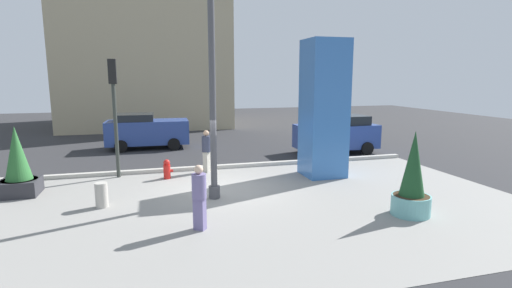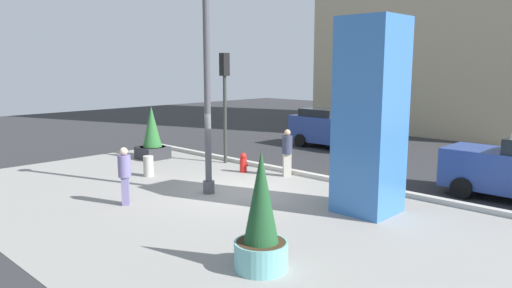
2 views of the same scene
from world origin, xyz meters
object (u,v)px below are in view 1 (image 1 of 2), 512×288
Objects in this scene: traffic_light_corner at (114,99)px; car_far_lane at (337,135)px; potted_plant_near_right at (18,166)px; pedestrian_by_curb at (199,194)px; potted_plant_curbside at (412,182)px; fire_hydrant at (167,169)px; lamp_post at (213,96)px; concrete_bollard at (102,195)px; car_curb_east at (147,131)px; art_pillar_blue at (324,109)px; pedestrian_on_sidewalk at (206,149)px.

car_far_lane is (10.37, 2.19, -2.07)m from traffic_light_corner.
potted_plant_near_right reaches higher than pedestrian_by_curb.
potted_plant_near_right is 0.51× the size of traffic_light_corner.
car_far_lane is (2.23, 8.72, -0.01)m from potted_plant_curbside.
fire_hydrant is at bearing -22.42° from traffic_light_corner.
lamp_post is at bearing 149.48° from potted_plant_curbside.
concrete_bollard is at bearing 136.17° from pedestrian_by_curb.
lamp_post is 8.82× the size of concrete_bollard.
potted_plant_near_right is 8.64m from car_curb_east.
potted_plant_curbside reaches higher than car_curb_east.
art_pillar_blue is at bearing -10.28° from fire_hydrant.
potted_plant_near_right reaches higher than pedestrian_on_sidewalk.
car_far_lane is at bearing 28.52° from concrete_bollard.
potted_plant_near_right reaches higher than fire_hydrant.
potted_plant_curbside is 10.64m from traffic_light_corner.
traffic_light_corner is at bearing -99.75° from car_curb_east.
potted_plant_near_right reaches higher than concrete_bollard.
fire_hydrant is 9.08m from car_far_lane.
potted_plant_curbside is at bearing -38.73° from traffic_light_corner.
car_far_lane is 2.38× the size of pedestrian_on_sidewalk.
traffic_light_corner is (-7.67, 1.80, 0.41)m from art_pillar_blue.
traffic_light_corner is 1.09× the size of car_far_lane.
car_far_lane reaches higher than pedestrian_on_sidewalk.
pedestrian_by_curb is (2.35, -6.03, -2.08)m from traffic_light_corner.
traffic_light_corner reaches higher than pedestrian_by_curb.
potted_plant_near_right is at bearing -166.94° from pedestrian_on_sidewalk.
lamp_post is 9.54m from car_far_lane.
potted_plant_curbside is at bearing -19.54° from concrete_bollard.
car_far_lane reaches higher than fire_hydrant.
car_far_lane is at bearing 18.86° from fire_hydrant.
pedestrian_by_curb is at bearing -43.83° from concrete_bollard.
pedestrian_on_sidewalk is (0.26, 3.47, -2.27)m from lamp_post.
potted_plant_curbside is at bearing -4.92° from pedestrian_by_curb.
fire_hydrant is 1.81m from pedestrian_on_sidewalk.
potted_plant_near_right reaches higher than car_curb_east.
car_curb_east is (-9.32, 3.92, 0.01)m from car_far_lane.
traffic_light_corner is 6.80m from pedestrian_by_curb.
car_curb_east is (-7.09, 12.64, 0.01)m from potted_plant_curbside.
car_far_lane is at bearing 45.73° from pedestrian_by_curb.
art_pillar_blue is 5.03m from potted_plant_curbside.
traffic_light_corner is 3.96m from pedestrian_on_sidewalk.
concrete_bollard is (-3.34, 0.01, -2.85)m from lamp_post.
lamp_post reaches higher than car_curb_east.
art_pillar_blue is 6.93× the size of fire_hydrant.
traffic_light_corner is at bearing -168.07° from car_far_lane.
car_far_lane is (7.25, 5.76, -2.28)m from lamp_post.
potted_plant_curbside is 9.00m from car_far_lane.
lamp_post is 10.16m from car_curb_east.
potted_plant_curbside is (0.47, -4.72, -1.65)m from art_pillar_blue.
potted_plant_curbside is 8.61m from fire_hydrant.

